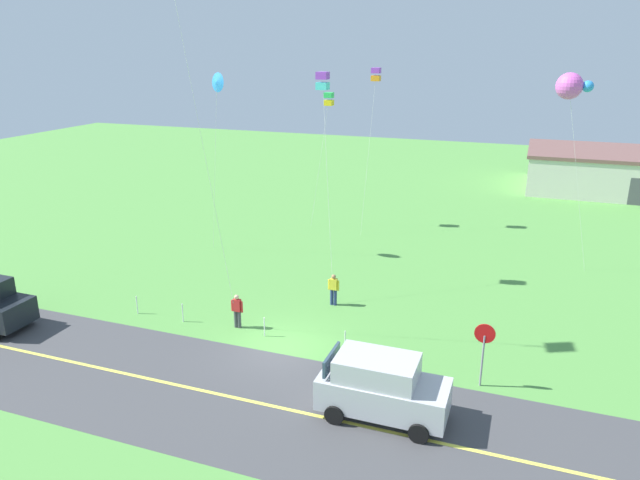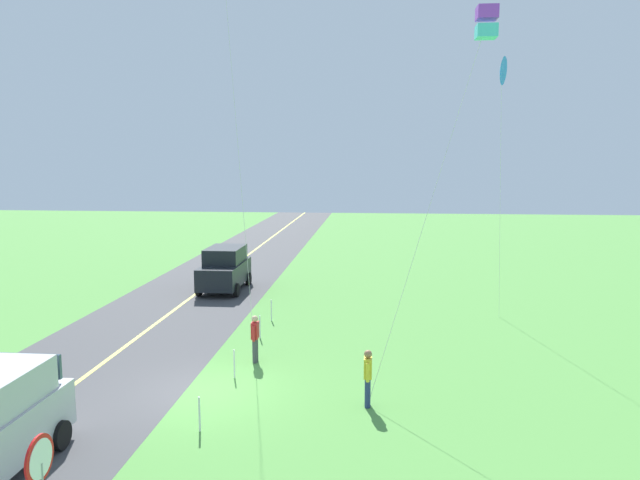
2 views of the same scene
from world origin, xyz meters
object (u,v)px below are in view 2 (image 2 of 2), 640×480
(kite_green_far, at_px, (502,72))
(person_adult_near, at_px, (255,337))
(kite_blue_mid, at_px, (486,24))
(car_parked_west_far, at_px, (225,268))
(person_adult_companion, at_px, (368,376))

(kite_green_far, bearing_deg, person_adult_near, -58.17)
(kite_green_far, bearing_deg, kite_blue_mid, -14.89)
(kite_blue_mid, relative_size, kite_green_far, 1.02)
(person_adult_near, height_order, kite_green_far, kite_green_far)
(car_parked_west_far, bearing_deg, kite_blue_mid, 40.75)
(person_adult_companion, relative_size, kite_green_far, 0.15)
(car_parked_west_far, height_order, person_adult_near, car_parked_west_far)
(person_adult_companion, bearing_deg, person_adult_near, 63.20)
(person_adult_companion, distance_m, kite_green_far, 13.73)
(person_adult_companion, bearing_deg, car_parked_west_far, 42.27)
(car_parked_west_far, bearing_deg, kite_green_far, 66.74)
(car_parked_west_far, relative_size, kite_green_far, 0.41)
(car_parked_west_far, bearing_deg, person_adult_near, 19.25)
(kite_blue_mid, height_order, kite_green_far, kite_blue_mid)
(person_adult_companion, xyz_separation_m, kite_green_far, (-8.76, 5.01, 9.30))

